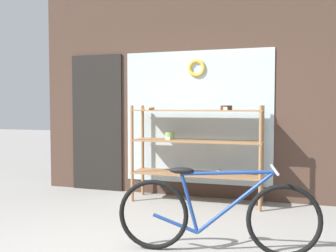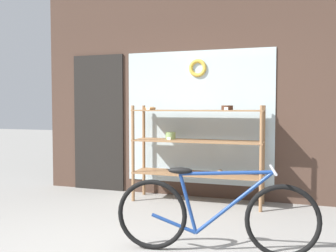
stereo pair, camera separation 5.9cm
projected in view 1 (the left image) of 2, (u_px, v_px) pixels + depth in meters
storefront_facade at (182, 64)px, 5.43m from camera, size 4.49×0.13×3.98m
display_case at (195, 143)px, 5.06m from camera, size 1.76×0.45×1.32m
bicycle at (216, 215)px, 3.31m from camera, size 1.78×0.46×0.78m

